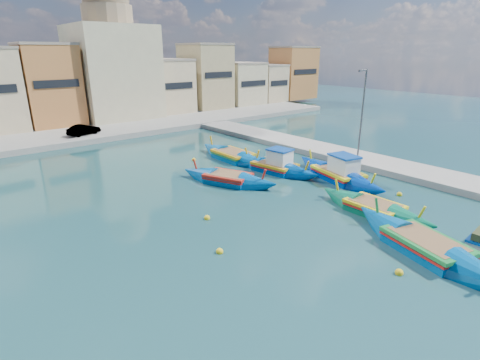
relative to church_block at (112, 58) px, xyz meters
name	(u,v)px	position (x,y,z in m)	size (l,w,h in m)	color
ground	(256,256)	(-10.00, -40.00, -8.41)	(160.00, 160.00, 0.00)	#153F3D
east_quay	(428,175)	(8.00, -40.00, -8.16)	(4.00, 70.00, 0.50)	gray
north_quay	(60,138)	(-10.00, -8.00, -8.11)	(80.00, 8.00, 0.60)	gray
north_townhouses	(92,86)	(-3.32, -0.64, -3.41)	(83.20, 7.87, 10.19)	#C4AE87
church_block	(112,58)	(0.00, 0.00, 0.00)	(10.00, 10.00, 19.10)	#C0B68F
quay_street_lamp	(362,114)	(7.44, -34.00, -4.07)	(1.18, 0.16, 8.00)	#595B60
luzzu_turquoise_cabin	(338,175)	(2.46, -35.64, -8.02)	(4.46, 10.13, 3.18)	#0036A3
luzzu_blue_cabin	(275,167)	(0.17, -31.10, -8.04)	(3.26, 8.74, 3.02)	#004BA1
luzzu_cyan_mid	(233,156)	(-0.23, -26.12, -8.11)	(2.39, 9.48, 2.79)	#00559F
luzzu_green	(228,180)	(-4.53, -30.85, -8.13)	(5.09, 8.28, 2.56)	#00539E
luzzu_blue_south	(426,248)	(-3.49, -45.11, -8.12)	(4.87, 9.93, 2.80)	#00579F
luzzu_cyan_south	(374,209)	(-1.14, -40.89, -8.14)	(2.14, 7.96, 2.47)	#0A6F4E
mooring_buoys	(230,212)	(-7.80, -35.21, -8.33)	(22.90, 21.48, 0.36)	yellow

